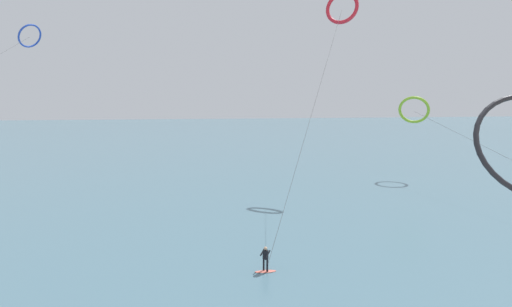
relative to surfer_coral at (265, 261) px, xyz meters
name	(u,v)px	position (x,y,z in m)	size (l,w,h in m)	color
sea_water	(213,138)	(-0.72, 84.28, -0.78)	(400.00, 200.00, 0.08)	slate
surfer_coral	(265,261)	(0.00, 0.00, 0.00)	(1.40, 0.73, 1.70)	#EA7260
kite_crimson	(342,8)	(12.38, 20.57, 20.62)	(14.30, 22.17, 23.39)	red
kite_lime	(414,110)	(24.90, 25.14, 8.75)	(4.39, 39.99, 11.52)	#8CC62D
kite_cobalt	(29,36)	(-28.52, 38.04, 19.29)	(3.45, 52.20, 21.87)	#2647B7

